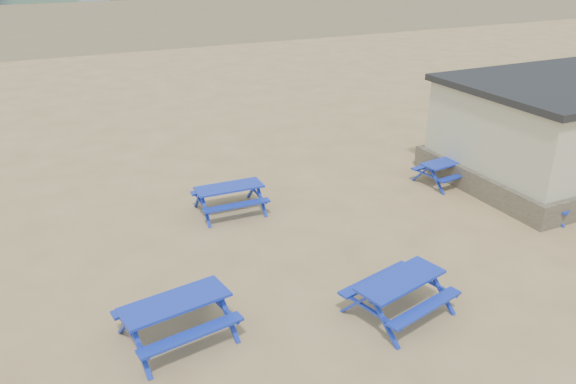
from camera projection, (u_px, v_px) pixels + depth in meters
ground at (278, 260)px, 13.46m from camera, size 400.00×400.00×0.00m
wet_sand at (61, 16)px, 58.83m from camera, size 400.00×400.00×0.00m
picnic_table_blue_b at (230, 199)px, 15.72m from camera, size 1.91×1.56×0.78m
picnic_table_blue_c at (446, 172)px, 17.68m from camera, size 1.86×1.57×0.72m
picnic_table_blue_d at (177, 319)px, 10.64m from camera, size 2.25×1.92×0.85m
picnic_table_blue_e at (399, 296)px, 11.36m from camera, size 2.27×1.99×0.82m
picnic_table_blue_f at (551, 200)px, 15.76m from camera, size 2.08×1.90×0.71m
amenity_block at (566, 129)px, 17.77m from camera, size 7.40×5.40×3.15m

